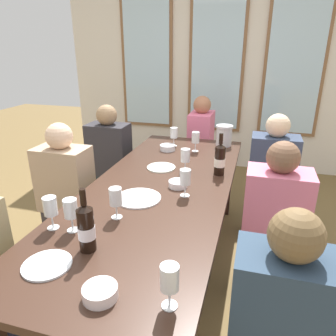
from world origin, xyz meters
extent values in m
plane|color=brown|center=(0.00, 0.00, 0.00)|extent=(12.00, 12.00, 0.00)
cube|color=silver|center=(0.00, 2.54, 1.45)|extent=(4.11, 0.06, 2.90)
cube|color=brown|center=(-0.95, 2.49, 1.45)|extent=(0.72, 0.03, 1.88)
cube|color=silver|center=(-0.95, 2.48, 1.45)|extent=(0.64, 0.01, 1.80)
cube|color=brown|center=(0.00, 2.49, 1.45)|extent=(0.72, 0.03, 1.88)
cube|color=silver|center=(0.00, 2.48, 1.45)|extent=(0.64, 0.01, 1.80)
cube|color=brown|center=(0.95, 2.49, 1.45)|extent=(0.72, 0.03, 1.88)
cube|color=silver|center=(0.95, 2.48, 1.45)|extent=(0.64, 0.01, 1.80)
cube|color=#39241A|center=(0.00, 0.00, 0.72)|extent=(0.91, 2.39, 0.04)
cube|color=#39241A|center=(-0.36, 1.10, 0.35)|extent=(0.07, 0.07, 0.70)
cube|color=#39241A|center=(0.36, 1.10, 0.35)|extent=(0.07, 0.07, 0.70)
cylinder|color=white|center=(-0.08, 0.32, 0.74)|extent=(0.22, 0.22, 0.01)
cylinder|color=white|center=(-0.07, -0.21, 0.74)|extent=(0.28, 0.28, 0.01)
cylinder|color=white|center=(-0.21, -0.90, 0.74)|extent=(0.21, 0.21, 0.01)
cylinder|color=silver|center=(0.30, 1.04, 0.82)|extent=(0.14, 0.14, 0.17)
cylinder|color=silver|center=(0.30, 1.04, 0.92)|extent=(0.16, 0.16, 0.02)
cylinder|color=black|center=(-0.10, -0.75, 0.84)|extent=(0.08, 0.07, 0.21)
cone|color=black|center=(-0.10, -0.75, 0.96)|extent=(0.08, 0.07, 0.02)
cylinder|color=black|center=(-0.10, -0.75, 1.01)|extent=(0.03, 0.03, 0.08)
cylinder|color=silver|center=(-0.10, -0.75, 0.83)|extent=(0.08, 0.08, 0.06)
cylinder|color=black|center=(0.35, 0.32, 0.84)|extent=(0.07, 0.07, 0.21)
cone|color=black|center=(0.35, 0.32, 0.96)|extent=(0.07, 0.07, 0.02)
cylinder|color=black|center=(0.35, 0.32, 1.01)|extent=(0.03, 0.03, 0.08)
cylinder|color=white|center=(0.35, 0.32, 0.83)|extent=(0.08, 0.08, 0.06)
cylinder|color=white|center=(0.09, -1.00, 0.76)|extent=(0.13, 0.13, 0.05)
cylinder|color=white|center=(0.12, 0.03, 0.76)|extent=(0.12, 0.12, 0.04)
cylinder|color=white|center=(-0.16, 0.76, 0.76)|extent=(0.13, 0.13, 0.05)
cylinder|color=white|center=(-0.37, -0.63, 0.74)|extent=(0.06, 0.06, 0.00)
cylinder|color=white|center=(-0.37, -0.63, 0.78)|extent=(0.01, 0.01, 0.07)
cylinder|color=white|center=(-0.37, -0.63, 0.87)|extent=(0.07, 0.07, 0.09)
cylinder|color=white|center=(0.20, -0.09, 0.74)|extent=(0.06, 0.06, 0.00)
cylinder|color=white|center=(0.20, -0.09, 0.78)|extent=(0.01, 0.01, 0.07)
cylinder|color=white|center=(0.20, -0.09, 0.87)|extent=(0.07, 0.07, 0.09)
cylinder|color=white|center=(0.11, 0.31, 0.74)|extent=(0.06, 0.06, 0.00)
cylinder|color=white|center=(0.11, 0.31, 0.78)|extent=(0.01, 0.01, 0.07)
cylinder|color=white|center=(0.11, 0.31, 0.87)|extent=(0.07, 0.07, 0.09)
cylinder|color=maroon|center=(0.11, 0.31, 0.84)|extent=(0.06, 0.06, 0.03)
cylinder|color=white|center=(0.34, -0.97, 0.74)|extent=(0.06, 0.06, 0.00)
cylinder|color=white|center=(0.34, -0.97, 0.78)|extent=(0.01, 0.01, 0.07)
cylinder|color=white|center=(0.34, -0.97, 0.87)|extent=(0.07, 0.07, 0.09)
cylinder|color=white|center=(0.08, 0.79, 0.74)|extent=(0.06, 0.06, 0.00)
cylinder|color=white|center=(0.08, 0.79, 0.78)|extent=(0.01, 0.01, 0.07)
cylinder|color=white|center=(0.08, 0.79, 0.87)|extent=(0.07, 0.07, 0.09)
cylinder|color=white|center=(-0.26, -0.63, 0.74)|extent=(0.06, 0.06, 0.00)
cylinder|color=white|center=(-0.26, -0.63, 0.78)|extent=(0.01, 0.01, 0.07)
cylinder|color=white|center=(-0.26, -0.63, 0.87)|extent=(0.07, 0.07, 0.09)
cylinder|color=maroon|center=(-0.26, -0.63, 0.83)|extent=(0.06, 0.06, 0.02)
cylinder|color=white|center=(-0.10, -0.45, 0.74)|extent=(0.06, 0.06, 0.00)
cylinder|color=white|center=(-0.10, -0.45, 0.78)|extent=(0.01, 0.01, 0.07)
cylinder|color=white|center=(-0.10, -0.45, 0.87)|extent=(0.07, 0.07, 0.09)
cylinder|color=beige|center=(-0.10, -0.45, 0.83)|extent=(0.06, 0.06, 0.02)
cylinder|color=white|center=(-0.14, 0.89, 0.74)|extent=(0.06, 0.06, 0.00)
cylinder|color=white|center=(-0.14, 0.89, 0.78)|extent=(0.01, 0.01, 0.07)
cylinder|color=white|center=(-0.14, 0.89, 0.87)|extent=(0.07, 0.07, 0.09)
cube|color=#2C3F54|center=(0.74, -0.82, 0.69)|extent=(0.38, 0.24, 0.48)
sphere|color=brown|center=(0.74, -0.82, 1.02)|extent=(0.19, 0.19, 0.19)
cube|color=#332E31|center=(-0.74, 0.04, 0.23)|extent=(0.32, 0.24, 0.45)
cube|color=tan|center=(-0.74, 0.04, 0.69)|extent=(0.38, 0.24, 0.48)
sphere|color=beige|center=(-0.74, 0.04, 1.02)|extent=(0.19, 0.19, 0.19)
cube|color=#2C343F|center=(0.74, 0.00, 0.23)|extent=(0.32, 0.24, 0.45)
cube|color=#DD6D8A|center=(0.74, 0.00, 0.69)|extent=(0.38, 0.24, 0.48)
sphere|color=brown|center=(0.74, 0.00, 1.02)|extent=(0.19, 0.19, 0.19)
cube|color=#252E30|center=(-0.74, 0.78, 0.23)|extent=(0.32, 0.24, 0.45)
cube|color=#2B2A2F|center=(-0.74, 0.78, 0.69)|extent=(0.38, 0.24, 0.48)
sphere|color=#977553|center=(-0.74, 0.78, 1.02)|extent=(0.19, 0.19, 0.19)
cube|color=#242938|center=(0.74, 0.78, 0.23)|extent=(0.32, 0.24, 0.45)
cube|color=#313D55|center=(0.74, 0.78, 0.69)|extent=(0.38, 0.24, 0.48)
sphere|color=beige|center=(0.74, 0.78, 1.02)|extent=(0.19, 0.19, 0.19)
cube|color=#382834|center=(0.00, 1.54, 0.23)|extent=(0.24, 0.32, 0.45)
cube|color=pink|center=(0.00, 1.54, 0.69)|extent=(0.24, 0.38, 0.48)
sphere|color=#A56A4B|center=(0.00, 1.54, 1.02)|extent=(0.19, 0.19, 0.19)
camera|label=1|loc=(0.58, -1.81, 1.61)|focal=33.82mm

